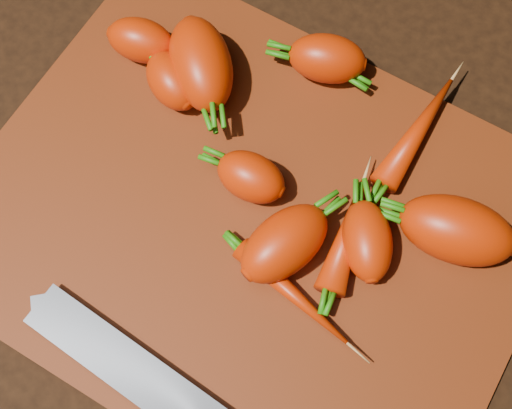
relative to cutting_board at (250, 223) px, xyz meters
The scene contains 15 objects.
ground 0.01m from the cutting_board, ahead, with size 2.00×2.00×0.01m, color black.
cutting_board is the anchor object (origin of this frame).
carrot_0 0.21m from the cutting_board, 151.47° to the left, with size 0.07×0.04×0.04m, color #C12500.
carrot_1 0.04m from the cutting_board, 119.60° to the left, with size 0.06×0.04×0.04m, color #C12500.
carrot_2 0.16m from the cutting_board, 138.32° to the left, with size 0.10×0.06×0.06m, color #C12500.
carrot_3 0.05m from the cutting_board, 14.99° to the right, with size 0.09×0.05×0.05m, color #C12500.
carrot_4 0.17m from the cutting_board, 95.45° to the left, with size 0.07×0.05×0.05m, color #C12500.
carrot_5 0.17m from the cutting_board, 94.00° to the left, with size 0.05×0.03×0.03m, color #C12500.
carrot_6 0.11m from the cutting_board, 15.92° to the left, with size 0.07×0.04×0.04m, color #C12500.
carrot_7 0.18m from the cutting_board, 58.82° to the left, with size 0.13×0.03×0.03m, color #C12500.
carrot_8 0.08m from the cutting_board, 32.12° to the right, with size 0.12×0.02×0.02m, color #C12500.
carrot_9 0.09m from the cutting_board, 18.82° to the left, with size 0.11×0.03×0.03m, color #C12500.
carrot_10 0.18m from the cutting_board, 24.40° to the left, with size 0.10×0.06×0.06m, color #C12500.
carrot_11 0.15m from the cutting_board, 149.80° to the left, with size 0.06×0.04×0.04m, color #C12500.
knife 0.17m from the cutting_board, 85.34° to the right, with size 0.35×0.06×0.02m.
Camera 1 is at (0.11, -0.18, 0.62)m, focal length 50.00 mm.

